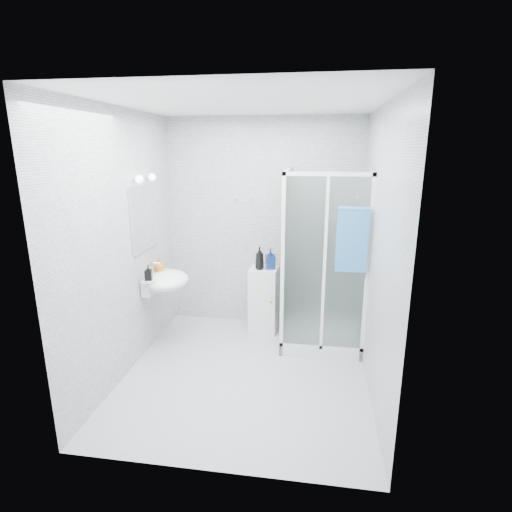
% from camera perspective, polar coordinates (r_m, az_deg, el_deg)
% --- Properties ---
extents(room, '(2.40, 2.60, 2.60)m').
position_cam_1_polar(room, '(3.74, -1.56, 0.88)').
color(room, silver).
rests_on(room, ground).
extents(shower_enclosure, '(0.90, 0.95, 2.00)m').
position_cam_1_polar(shower_enclosure, '(4.68, 8.36, -7.32)').
color(shower_enclosure, silver).
rests_on(shower_enclosure, ground).
extents(wall_basin, '(0.46, 0.56, 0.35)m').
position_cam_1_polar(wall_basin, '(4.56, -12.82, -3.47)').
color(wall_basin, silver).
rests_on(wall_basin, ground).
extents(mirror, '(0.02, 0.60, 0.70)m').
position_cam_1_polar(mirror, '(4.47, -15.73, 5.28)').
color(mirror, white).
rests_on(mirror, room).
extents(vanity_lights, '(0.10, 0.40, 0.08)m').
position_cam_1_polar(vanity_lights, '(4.40, -15.52, 10.67)').
color(vanity_lights, silver).
rests_on(vanity_lights, room).
extents(wall_hooks, '(0.23, 0.06, 0.03)m').
position_cam_1_polar(wall_hooks, '(4.94, -1.89, 8.12)').
color(wall_hooks, silver).
rests_on(wall_hooks, room).
extents(storage_cabinet, '(0.35, 0.37, 0.81)m').
position_cam_1_polar(storage_cabinet, '(4.98, 1.12, -6.24)').
color(storage_cabinet, white).
rests_on(storage_cabinet, ground).
extents(hand_towel, '(0.31, 0.05, 0.66)m').
position_cam_1_polar(hand_towel, '(4.04, 13.59, 2.47)').
color(hand_towel, teal).
rests_on(hand_towel, shower_enclosure).
extents(shampoo_bottle_a, '(0.11, 0.11, 0.28)m').
position_cam_1_polar(shampoo_bottle_a, '(4.78, 0.52, -0.31)').
color(shampoo_bottle_a, black).
rests_on(shampoo_bottle_a, storage_cabinet).
extents(shampoo_bottle_b, '(0.14, 0.14, 0.25)m').
position_cam_1_polar(shampoo_bottle_b, '(4.81, 2.06, -0.38)').
color(shampoo_bottle_b, navy).
rests_on(shampoo_bottle_b, storage_cabinet).
extents(soap_dispenser_orange, '(0.15, 0.15, 0.16)m').
position_cam_1_polar(soap_dispenser_orange, '(4.65, -13.67, -1.27)').
color(soap_dispenser_orange, '#C76417').
rests_on(soap_dispenser_orange, wall_basin).
extents(soap_dispenser_black, '(0.09, 0.09, 0.16)m').
position_cam_1_polar(soap_dispenser_black, '(4.39, -15.12, -2.32)').
color(soap_dispenser_black, black).
rests_on(soap_dispenser_black, wall_basin).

